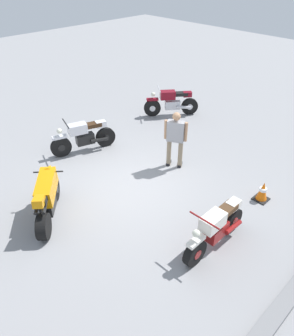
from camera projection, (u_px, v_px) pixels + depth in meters
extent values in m
plane|color=gray|center=(129.00, 188.00, 8.88)|extent=(40.00, 40.00, 0.00)
cube|color=gray|center=(293.00, 292.00, 6.11)|extent=(14.00, 0.30, 0.15)
cylinder|color=black|center=(61.00, 147.00, 10.07)|extent=(0.65, 0.31, 0.64)
cylinder|color=black|center=(106.00, 137.00, 10.61)|extent=(0.65, 0.31, 0.64)
cylinder|color=black|center=(61.00, 147.00, 10.07)|extent=(0.26, 0.20, 0.22)
cylinder|color=black|center=(106.00, 137.00, 10.61)|extent=(0.26, 0.20, 0.22)
cube|color=black|center=(85.00, 139.00, 10.30)|extent=(0.62, 0.44, 0.32)
cube|color=silver|center=(77.00, 129.00, 10.00)|extent=(0.63, 0.47, 0.30)
cube|color=silver|center=(59.00, 137.00, 9.87)|extent=(0.47, 0.29, 0.08)
cube|color=#382314|center=(91.00, 125.00, 10.16)|extent=(0.65, 0.43, 0.12)
cube|color=silver|center=(101.00, 124.00, 10.28)|extent=(0.37, 0.31, 0.18)
cylinder|color=black|center=(99.00, 140.00, 10.35)|extent=(0.56, 0.27, 0.16)
cylinder|color=black|center=(66.00, 123.00, 9.74)|extent=(0.25, 0.68, 0.04)
sphere|color=silver|center=(59.00, 131.00, 9.77)|extent=(0.16, 0.16, 0.16)
cylinder|color=black|center=(195.00, 253.00, 6.60)|extent=(0.60, 0.17, 0.60)
cylinder|color=black|center=(232.00, 220.00, 7.39)|extent=(0.60, 0.17, 0.60)
cylinder|color=maroon|center=(195.00, 253.00, 6.60)|extent=(0.21, 0.18, 0.21)
cylinder|color=maroon|center=(232.00, 220.00, 7.39)|extent=(0.21, 0.18, 0.21)
cube|color=maroon|center=(216.00, 231.00, 6.97)|extent=(0.56, 0.29, 0.32)
cube|color=white|center=(213.00, 221.00, 6.63)|extent=(0.56, 0.33, 0.30)
cube|color=white|center=(196.00, 241.00, 6.42)|extent=(0.44, 0.17, 0.08)
cube|color=#4C331E|center=(226.00, 210.00, 6.89)|extent=(0.60, 0.27, 0.12)
cube|color=white|center=(233.00, 204.00, 7.07)|extent=(0.32, 0.22, 0.18)
cylinder|color=maroon|center=(233.00, 227.00, 7.13)|extent=(0.56, 0.11, 0.16)
cylinder|color=maroon|center=(204.00, 220.00, 6.30)|extent=(0.04, 0.70, 0.04)
sphere|color=silver|center=(196.00, 234.00, 6.28)|extent=(0.16, 0.16, 0.16)
cylinder|color=black|center=(54.00, 189.00, 8.34)|extent=(0.51, 0.56, 0.60)
cylinder|color=black|center=(44.00, 227.00, 7.22)|extent=(0.56, 0.60, 0.60)
cylinder|color=black|center=(54.00, 189.00, 8.34)|extent=(0.27, 0.28, 0.21)
cylinder|color=black|center=(44.00, 227.00, 7.22)|extent=(0.27, 0.28, 0.21)
cube|color=black|center=(48.00, 205.00, 7.68)|extent=(0.58, 0.61, 0.32)
cube|color=orange|center=(46.00, 187.00, 7.58)|extent=(0.92, 0.98, 0.57)
cone|color=orange|center=(49.00, 169.00, 7.93)|extent=(0.49, 0.49, 0.39)
cube|color=black|center=(42.00, 196.00, 7.21)|extent=(0.59, 0.62, 0.12)
cube|color=orange|center=(39.00, 202.00, 6.92)|extent=(0.39, 0.41, 0.23)
cylinder|color=black|center=(45.00, 206.00, 7.07)|extent=(0.33, 0.36, 0.17)
cylinder|color=black|center=(37.00, 207.00, 7.06)|extent=(0.33, 0.36, 0.17)
cylinder|color=black|center=(48.00, 172.00, 7.81)|extent=(0.55, 0.48, 0.04)
sphere|color=silver|center=(50.00, 169.00, 8.03)|extent=(0.16, 0.16, 0.16)
cylinder|color=black|center=(152.00, 108.00, 12.54)|extent=(0.58, 0.49, 0.64)
cylinder|color=black|center=(190.00, 106.00, 12.68)|extent=(0.58, 0.49, 0.64)
cylinder|color=silver|center=(152.00, 108.00, 12.54)|extent=(0.26, 0.25, 0.22)
cylinder|color=silver|center=(190.00, 106.00, 12.68)|extent=(0.26, 0.25, 0.22)
cube|color=silver|center=(172.00, 105.00, 12.56)|extent=(0.61, 0.57, 0.32)
cube|color=maroon|center=(168.00, 95.00, 12.32)|extent=(0.64, 0.60, 0.30)
cube|color=maroon|center=(152.00, 99.00, 12.35)|extent=(0.45, 0.40, 0.08)
cube|color=black|center=(179.00, 94.00, 12.35)|extent=(0.63, 0.57, 0.12)
cube|color=maroon|center=(187.00, 94.00, 12.39)|extent=(0.39, 0.37, 0.18)
cylinder|color=silver|center=(184.00, 107.00, 12.48)|extent=(0.51, 0.43, 0.16)
cylinder|color=silver|center=(159.00, 89.00, 12.15)|extent=(0.46, 0.57, 0.04)
sphere|color=silver|center=(153.00, 94.00, 12.24)|extent=(0.16, 0.16, 0.16)
cylinder|color=gray|center=(180.00, 154.00, 9.51)|extent=(0.18, 0.18, 0.85)
cube|color=black|center=(180.00, 164.00, 9.77)|extent=(0.28, 0.22, 0.08)
cylinder|color=gray|center=(169.00, 153.00, 9.59)|extent=(0.18, 0.18, 0.85)
cube|color=black|center=(169.00, 163.00, 9.85)|extent=(0.28, 0.22, 0.08)
cube|color=#99999E|center=(176.00, 131.00, 9.14)|extent=(0.43, 0.53, 0.60)
cylinder|color=tan|center=(186.00, 132.00, 9.07)|extent=(0.12, 0.12, 0.57)
cylinder|color=tan|center=(166.00, 129.00, 9.20)|extent=(0.12, 0.12, 0.57)
sphere|color=tan|center=(177.00, 116.00, 8.90)|extent=(0.23, 0.23, 0.23)
cube|color=black|center=(261.00, 199.00, 8.47)|extent=(0.36, 0.36, 0.03)
cone|color=orange|center=(263.00, 191.00, 8.32)|extent=(0.28, 0.28, 0.50)
cylinder|color=white|center=(263.00, 189.00, 8.30)|extent=(0.19, 0.19, 0.08)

